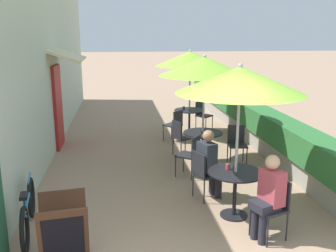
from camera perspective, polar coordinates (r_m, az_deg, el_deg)
The scene contains 21 objects.
cafe_facade_wall at distance 10.36m, azimuth -17.21°, elevation 9.01°, with size 0.98×13.26×4.20m.
planter_hedge at distance 11.08m, azimuth 11.54°, elevation 1.49°, with size 0.60×12.26×1.01m.
patio_table_near at distance 6.06m, azimuth 10.20°, elevation -8.45°, with size 0.87×0.87×0.75m.
patio_umbrella_near at distance 5.65m, azimuth 10.89°, elevation 6.88°, with size 1.92×1.92×2.44m.
cafe_chair_near_left at distance 5.60m, azimuth 15.80°, elevation -11.32°, with size 0.52×0.52×0.87m.
seated_patron_near_left at distance 5.46m, azimuth 15.06°, elevation -9.98°, with size 0.49×0.44×1.25m.
cafe_chair_near_right at distance 6.61m, azimuth 5.47°, elevation -6.88°, with size 0.52×0.52×0.87m.
seated_patron_near_right at distance 6.62m, azimuth 6.31°, elevation -5.33°, with size 0.49×0.44×1.25m.
coffee_cup_near at distance 6.05m, azimuth 9.10°, elevation -6.15°, with size 0.07×0.07×0.09m.
patio_table_mid at distance 8.30m, azimuth 5.32°, elevation -2.15°, with size 0.87×0.87×0.75m.
patio_umbrella_mid at distance 8.01m, azimuth 5.58°, elevation 9.03°, with size 1.92×1.92×2.44m.
cafe_chair_mid_left at distance 7.61m, azimuth 3.52°, elevation -4.06°, with size 0.56×0.56×0.87m.
cafe_chair_mid_right at distance 8.51m, azimuth 10.43°, elevation -2.32°, with size 0.44×0.44×0.87m.
cafe_chair_mid_back at distance 8.88m, azimuth 1.94°, elevation -1.42°, with size 0.53×0.53×0.87m.
patio_table_far at distance 10.72m, azimuth 3.28°, elevation 1.55°, with size 0.87×0.87×0.75m.
patio_umbrella_far at distance 10.50m, azimuth 3.40°, elevation 10.19°, with size 1.92×1.92×2.44m.
cafe_chair_far_left at distance 10.09m, azimuth 1.05°, elevation 0.45°, with size 0.57×0.57×0.87m.
cafe_chair_far_right at distance 11.40m, azimuth 5.24°, elevation 1.96°, with size 0.57×0.57×0.87m.
coffee_cup_far at distance 10.70m, azimuth 2.41°, elevation 2.76°, with size 0.07×0.07×0.09m.
bicycle_leaning at distance 5.93m, azimuth -20.54°, elevation -12.12°, with size 0.29×1.71×0.74m.
menu_board at distance 4.92m, azimuth -15.57°, elevation -15.74°, with size 0.66×0.70×0.93m.
Camera 1 is at (-0.83, -3.69, 2.85)m, focal length 40.00 mm.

